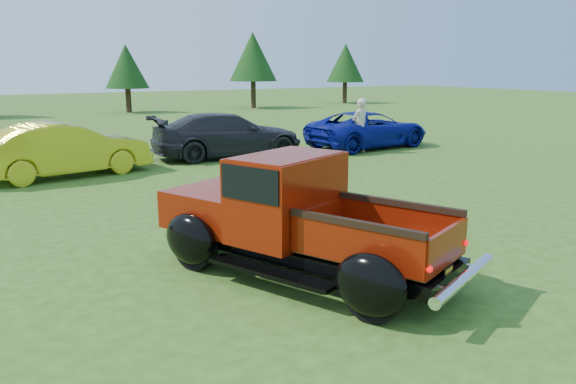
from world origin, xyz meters
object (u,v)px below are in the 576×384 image
(show_car_grey, at_px, (228,135))
(show_car_blue, at_px, (368,129))
(tree_east, at_px, (253,57))
(pickup_truck, at_px, (287,216))
(tree_far_east, at_px, (345,63))
(show_car_yellow, at_px, (65,150))
(tree_mid_right, at_px, (126,67))
(spectator, at_px, (360,126))

(show_car_grey, bearing_deg, show_car_blue, -90.90)
(tree_east, distance_m, pickup_truck, 33.70)
(tree_east, height_order, tree_far_east, tree_east)
(pickup_truck, height_order, show_car_grey, pickup_truck)
(show_car_grey, bearing_deg, show_car_yellow, 104.38)
(show_car_grey, xyz_separation_m, show_car_blue, (5.49, -0.64, -0.06))
(tree_mid_right, height_order, tree_east, tree_east)
(pickup_truck, relative_size, spectator, 2.62)
(show_car_yellow, xyz_separation_m, spectator, (9.70, -0.75, 0.21))
(show_car_blue, bearing_deg, tree_east, -20.65)
(tree_far_east, height_order, show_car_blue, tree_far_east)
(tree_east, bearing_deg, show_car_yellow, -128.71)
(tree_far_east, xyz_separation_m, spectator, (-15.80, -22.34, -2.28))
(tree_east, height_order, show_car_blue, tree_east)
(tree_east, distance_m, spectator, 22.56)
(tree_mid_right, relative_size, tree_east, 0.81)
(tree_mid_right, bearing_deg, tree_far_east, 1.59)
(tree_east, bearing_deg, pickup_truck, -116.44)
(tree_east, relative_size, show_car_yellow, 1.18)
(show_car_yellow, relative_size, show_car_blue, 0.93)
(tree_mid_right, bearing_deg, spectator, -84.25)
(show_car_blue, bearing_deg, pickup_truck, 131.04)
(pickup_truck, distance_m, show_car_blue, 13.39)
(show_car_grey, distance_m, spectator, 4.64)
(show_car_blue, bearing_deg, tree_far_east, -39.53)
(tree_far_east, distance_m, spectator, 27.46)
(tree_mid_right, distance_m, show_car_grey, 20.51)
(tree_far_east, bearing_deg, show_car_yellow, -139.75)
(tree_east, xyz_separation_m, spectator, (-6.80, -21.34, -2.69))
(tree_mid_right, height_order, pickup_truck, tree_mid_right)
(pickup_truck, bearing_deg, tree_far_east, 29.53)
(tree_mid_right, bearing_deg, tree_east, -3.18)
(show_car_blue, distance_m, spectator, 1.49)
(tree_east, distance_m, tree_far_east, 9.06)
(show_car_grey, xyz_separation_m, spectator, (4.36, -1.57, 0.22))
(pickup_truck, xyz_separation_m, show_car_blue, (9.28, 9.66, -0.15))
(tree_mid_right, bearing_deg, show_car_yellow, -109.58)
(spectator, bearing_deg, pickup_truck, 36.03)
(tree_east, bearing_deg, tree_far_east, 6.34)
(pickup_truck, height_order, spectator, spectator)
(show_car_yellow, relative_size, spectator, 2.38)
(tree_east, distance_m, show_car_grey, 22.90)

